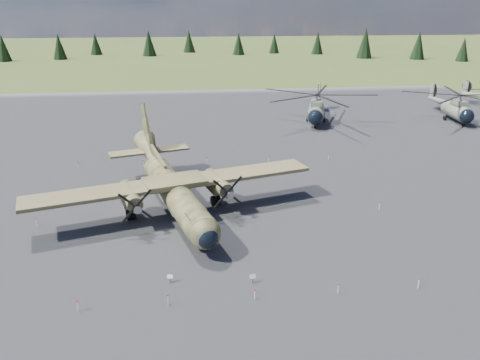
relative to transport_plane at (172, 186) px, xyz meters
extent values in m
plane|color=#4D5827|center=(3.97, -2.30, -2.64)|extent=(500.00, 500.00, 0.00)
cube|color=#57575C|center=(3.97, 7.70, -2.64)|extent=(120.00, 120.00, 0.04)
cylinder|color=#363B1F|center=(0.41, -1.42, -0.44)|extent=(7.34, 17.27, 2.68)
sphere|color=#363B1F|center=(2.80, -9.68, -0.44)|extent=(3.25, 3.25, 2.62)
sphere|color=black|center=(2.94, -10.19, -0.49)|extent=(2.39, 2.39, 1.93)
cube|color=black|center=(2.37, -8.21, 0.28)|extent=(2.26, 2.00, 0.53)
cone|color=#363B1F|center=(-2.72, 9.41, 0.56)|extent=(4.34, 7.04, 4.02)
cube|color=#A1A4A7|center=(0.15, -0.50, -1.54)|extent=(3.33, 6.01, 0.48)
cube|color=#373D20|center=(0.28, -0.96, 0.66)|extent=(27.52, 10.81, 0.33)
cube|color=#363B1F|center=(0.28, -0.96, 0.87)|extent=(6.46, 4.90, 0.33)
cylinder|color=#363B1F|center=(-3.77, -2.43, 0.13)|extent=(2.76, 5.17, 1.43)
cube|color=#363B1F|center=(-3.99, -1.70, -0.49)|extent=(2.28, 3.52, 0.76)
cone|color=gray|center=(-2.91, -5.41, 0.13)|extent=(0.94, 1.03, 0.73)
cylinder|color=black|center=(-3.99, -1.70, -2.11)|extent=(1.10, 1.24, 1.05)
cylinder|color=#363B1F|center=(4.49, -0.04, 0.13)|extent=(2.76, 5.17, 1.43)
cube|color=#363B1F|center=(4.28, 0.69, -0.49)|extent=(2.28, 3.52, 0.76)
cone|color=gray|center=(5.35, -3.03, 0.13)|extent=(0.94, 1.03, 0.73)
cylinder|color=black|center=(4.28, 0.69, -2.11)|extent=(1.10, 1.24, 1.05)
cube|color=#363B1F|center=(-1.71, 5.92, 1.14)|extent=(2.26, 7.01, 1.60)
cube|color=#373D20|center=(-2.85, 9.87, 0.61)|extent=(9.40, 4.56, 0.21)
cylinder|color=gray|center=(2.48, -8.58, -1.42)|extent=(0.17, 0.17, 0.86)
cylinder|color=black|center=(2.48, -8.58, -2.11)|extent=(0.57, 0.95, 0.89)
cylinder|color=gray|center=(23.41, 33.07, -0.65)|extent=(4.78, 8.18, 2.69)
sphere|color=black|center=(22.31, 29.37, -0.70)|extent=(3.07, 3.07, 2.47)
sphere|color=gray|center=(24.51, 36.78, -0.65)|extent=(3.07, 3.07, 2.47)
cube|color=gray|center=(23.29, 32.66, 1.07)|extent=(2.73, 3.82, 0.81)
cylinder|color=gray|center=(23.29, 32.66, 1.88)|extent=(0.48, 0.48, 1.07)
cylinder|color=gray|center=(25.66, 40.65, -0.27)|extent=(3.48, 9.05, 1.54)
cube|color=gray|center=(26.81, 44.51, 1.07)|extent=(0.65, 1.51, 2.58)
cylinder|color=black|center=(27.17, 44.40, 1.07)|extent=(0.86, 2.70, 2.79)
cylinder|color=black|center=(22.49, 29.98, -2.21)|extent=(0.50, 0.79, 0.73)
cylinder|color=black|center=(22.39, 34.72, -2.21)|extent=(0.55, 0.92, 0.86)
cylinder|color=gray|center=(22.39, 34.72, -1.64)|extent=(0.19, 0.19, 1.56)
cylinder|color=black|center=(25.17, 33.90, -2.21)|extent=(0.55, 0.92, 0.86)
cylinder|color=gray|center=(25.17, 33.90, -1.64)|extent=(0.19, 0.19, 1.56)
cylinder|color=gray|center=(47.86, 31.58, -0.77)|extent=(3.20, 7.47, 2.52)
sphere|color=black|center=(47.51, 27.97, -0.82)|extent=(2.53, 2.53, 2.32)
sphere|color=gray|center=(48.20, 35.20, -0.77)|extent=(2.53, 2.53, 2.32)
cube|color=gray|center=(47.82, 31.18, 0.84)|extent=(2.01, 3.38, 0.76)
cylinder|color=gray|center=(47.82, 31.18, 1.60)|extent=(0.40, 0.40, 1.01)
cylinder|color=gray|center=(48.56, 38.97, -0.42)|extent=(1.66, 8.66, 1.44)
cube|color=gray|center=(48.91, 42.73, 0.84)|extent=(0.35, 1.43, 2.42)
cylinder|color=black|center=(49.27, 42.70, 0.84)|extent=(0.31, 2.62, 2.62)
cylinder|color=black|center=(47.57, 28.57, -2.23)|extent=(0.35, 0.71, 0.69)
cylinder|color=black|center=(46.61, 32.92, -2.23)|extent=(0.38, 0.83, 0.81)
cylinder|color=gray|center=(46.61, 32.92, -1.70)|extent=(0.15, 0.15, 1.46)
cylinder|color=black|center=(49.33, 32.66, -2.23)|extent=(0.38, 0.83, 0.81)
cylinder|color=gray|center=(49.33, 32.66, -1.70)|extent=(0.15, 0.15, 1.46)
cylinder|color=gray|center=(59.37, 43.65, -0.54)|extent=(2.96, 8.05, 1.36)
cube|color=gray|center=(58.41, 47.09, 0.65)|extent=(0.56, 1.34, 2.29)
cylinder|color=black|center=(58.73, 47.18, 0.65)|extent=(0.72, 2.40, 2.48)
cube|color=gray|center=(0.02, -12.96, -2.38)|extent=(0.08, 0.08, 0.52)
cube|color=white|center=(0.02, -13.01, -2.13)|extent=(0.43, 0.20, 0.29)
cube|color=gray|center=(6.11, -13.69, -2.36)|extent=(0.10, 0.10, 0.55)
cube|color=white|center=(6.11, -13.73, -2.10)|extent=(0.48, 0.29, 0.31)
cylinder|color=white|center=(-6.03, -15.80, -2.24)|extent=(0.07, 0.07, 0.80)
cylinder|color=red|center=(-6.03, -15.80, -1.84)|extent=(0.12, 0.12, 0.10)
cylinder|color=white|center=(-0.03, -15.80, -2.24)|extent=(0.07, 0.07, 0.80)
cylinder|color=red|center=(-0.03, -15.80, -1.84)|extent=(0.12, 0.12, 0.10)
cylinder|color=white|center=(5.97, -15.80, -2.24)|extent=(0.07, 0.07, 0.80)
cylinder|color=red|center=(5.97, -15.80, -1.84)|extent=(0.12, 0.12, 0.10)
cylinder|color=white|center=(11.97, -15.80, -2.24)|extent=(0.07, 0.07, 0.80)
cylinder|color=red|center=(11.97, -15.80, -1.84)|extent=(0.12, 0.12, 0.10)
cylinder|color=white|center=(17.97, -15.80, -2.24)|extent=(0.07, 0.07, 0.80)
cylinder|color=red|center=(17.97, -15.80, -1.84)|extent=(0.12, 0.12, 0.10)
cylinder|color=white|center=(-12.03, 13.70, -2.24)|extent=(0.07, 0.07, 0.80)
cylinder|color=red|center=(-12.03, 13.70, -1.84)|extent=(0.12, 0.12, 0.10)
cylinder|color=white|center=(-4.03, 13.70, -2.24)|extent=(0.07, 0.07, 0.80)
cylinder|color=red|center=(-4.03, 13.70, -1.84)|extent=(0.12, 0.12, 0.10)
cylinder|color=white|center=(3.97, 13.70, -2.24)|extent=(0.07, 0.07, 0.80)
cylinder|color=red|center=(3.97, 13.70, -1.84)|extent=(0.12, 0.12, 0.10)
cylinder|color=white|center=(11.97, 13.70, -2.24)|extent=(0.07, 0.07, 0.80)
cylinder|color=red|center=(11.97, 13.70, -1.84)|extent=(0.12, 0.12, 0.10)
cylinder|color=white|center=(19.97, 13.70, -2.24)|extent=(0.07, 0.07, 0.80)
cylinder|color=red|center=(19.97, 13.70, -1.84)|extent=(0.12, 0.12, 0.10)
cylinder|color=white|center=(-12.53, -2.30, -2.24)|extent=(0.07, 0.07, 0.80)
cylinder|color=red|center=(-12.53, -2.30, -1.84)|extent=(0.12, 0.12, 0.10)
cylinder|color=white|center=(20.47, -2.30, -2.24)|extent=(0.07, 0.07, 0.80)
cylinder|color=red|center=(20.47, -2.30, -1.84)|extent=(0.12, 0.12, 0.10)
cone|color=black|center=(97.88, 115.24, 1.35)|extent=(4.46, 4.46, 7.97)
cone|color=black|center=(85.17, 122.99, 2.25)|extent=(5.47, 5.47, 9.76)
cone|color=black|center=(67.40, 128.80, 2.74)|extent=(6.02, 6.02, 10.75)
cone|color=black|center=(53.83, 144.43, 1.62)|extent=(4.76, 4.76, 8.50)
cone|color=black|center=(37.35, 149.79, 1.18)|extent=(4.27, 4.27, 7.63)
cone|color=black|center=(22.43, 145.41, 1.60)|extent=(4.74, 4.74, 8.47)
cone|color=black|center=(3.26, 157.09, 1.76)|extent=(4.93, 4.93, 8.80)
cone|color=black|center=(-12.12, 144.98, 2.12)|extent=(5.33, 5.33, 9.51)
cone|color=black|center=(-33.22, 151.70, 1.46)|extent=(4.59, 4.59, 8.19)
cone|color=black|center=(-43.52, 137.15, 1.81)|extent=(4.98, 4.98, 8.89)
cone|color=black|center=(-61.34, 132.91, 1.88)|extent=(5.06, 5.06, 9.03)
camera|label=1|loc=(1.87, -43.13, 16.88)|focal=35.00mm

